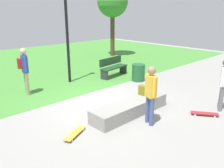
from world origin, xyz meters
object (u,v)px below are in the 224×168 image
Objects in this scene: park_bench_near_lamppost at (113,66)px; tree_young_birch at (112,3)px; concrete_ledge at (130,108)px; skateboard_spare at (75,133)px; skater_performing_trick at (224,81)px; pedestrian_with_backpack at (24,67)px; skater_watching at (151,91)px; backpack_on_ledge at (143,90)px; trash_bin at (138,73)px; lamp_post at (66,18)px; skateboard_by_ledge at (205,113)px.

park_bench_near_lamppost is 6.25m from tree_young_birch.
concrete_ledge is 2.01m from skateboard_spare.
skater_performing_trick is 6.88m from pedestrian_with_backpack.
skater_performing_trick is 2.61m from skater_watching.
backpack_on_ledge is 2.50m from skater_performing_trick.
backpack_on_ledge is at bearing -136.51° from trash_bin.
concrete_ledge is at bearing -97.47° from lamp_post.
lamp_post is at bearing 6.83° from pedestrian_with_backpack.
pedestrian_with_backpack is at bearing 124.43° from skater_performing_trick.
skateboard_spare is 11.69m from tree_young_birch.
skater_performing_trick is at bearing 32.18° from backpack_on_ledge.
concrete_ledge is at bearing 143.01° from skater_performing_trick.
tree_young_birch is (4.01, 9.26, 2.61)m from skater_performing_trick.
trash_bin is 4.85m from pedestrian_with_backpack.
concrete_ledge is 1.68× the size of park_bench_near_lamppost.
concrete_ledge is 1.67× the size of skater_performing_trick.
skater_performing_trick is at bearing -9.62° from skateboard_by_ledge.
concrete_ledge is at bearing -68.38° from pedestrian_with_backpack.
tree_young_birch is 6.73m from lamp_post.
tree_young_birch is (8.35, 7.40, 3.51)m from skateboard_spare.
lamp_post reaches higher than skater_performing_trick.
skater_performing_trick is 1.01× the size of park_bench_near_lamppost.
pedestrian_with_backpack is (-3.12, 5.55, 1.01)m from skateboard_by_ledge.
park_bench_near_lamppost is at bearing 102.44° from trash_bin.
skateboard_by_ledge is 5.29m from park_bench_near_lamppost.
trash_bin is (2.38, -1.98, -2.40)m from lamp_post.
backpack_on_ledge is 4.61m from lamp_post.
skater_performing_trick is at bearing -21.59° from skater_watching.
trash_bin is (2.17, 2.06, -0.19)m from backpack_on_ledge.
tree_young_birch is at bearing 46.81° from park_bench_near_lamppost.
pedestrian_with_backpack is at bearing 107.21° from skater_watching.
pedestrian_with_backpack reaches higher than skater_performing_trick.
pedestrian_with_backpack reaches higher than trash_bin.
skateboard_spare is at bearing -96.71° from pedestrian_with_backpack.
tree_young_birch is at bearing 62.37° from skateboard_by_ledge.
concrete_ledge is 0.60× the size of lamp_post.
concrete_ledge is 3.65m from trash_bin.
skater_performing_trick is at bearing -93.11° from park_bench_near_lamppost.
skater_performing_trick reaches higher than backpack_on_ledge.
lamp_post is (-1.79, 5.93, 1.81)m from skater_performing_trick.
tree_young_birch is (6.44, 8.30, 2.61)m from skater_watching.
skater_performing_trick reaches higher than skateboard_spare.
skateboard_by_ledge is (0.81, -1.76, -0.50)m from backpack_on_ledge.
skater_performing_trick is 2.17× the size of trash_bin.
skater_performing_trick is 0.94× the size of pedestrian_with_backpack.
skater_watching is 2.18× the size of trash_bin.
trash_bin reaches higher than skateboard_by_ledge.
backpack_on_ledge is 0.42× the size of trash_bin.
pedestrian_with_backpack reaches higher than skateboard_spare.
concrete_ledge is 4.93m from lamp_post.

